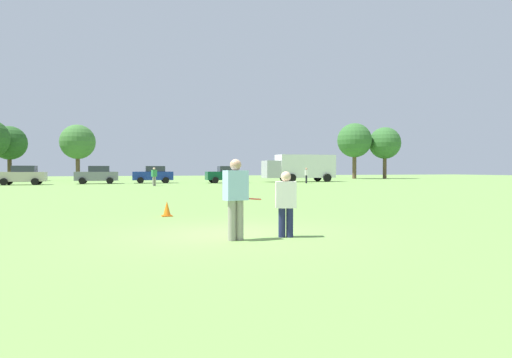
{
  "coord_description": "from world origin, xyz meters",
  "views": [
    {
      "loc": [
        -2.72,
        -9.82,
        1.49
      ],
      "look_at": [
        0.58,
        -0.27,
        1.26
      ],
      "focal_mm": 31.39,
      "sensor_mm": 36.0,
      "label": 1
    }
  ],
  "objects_px": {
    "player_defender": "(286,201)",
    "frisbee": "(255,199)",
    "parked_car_near_right": "(153,174)",
    "player_thrower": "(236,195)",
    "box_truck": "(300,167)",
    "traffic_cone": "(167,209)",
    "bystander_far_jogger": "(154,176)",
    "bystander_sideline_watcher": "(306,174)",
    "parked_car_far_right": "(226,174)",
    "parked_car_center": "(22,175)",
    "parked_car_mid_right": "(97,175)"
  },
  "relations": [
    {
      "from": "traffic_cone",
      "to": "parked_car_mid_right",
      "type": "xyz_separation_m",
      "value": [
        -2.38,
        34.19,
        0.69
      ]
    },
    {
      "from": "parked_car_mid_right",
      "to": "bystander_far_jogger",
      "type": "height_order",
      "value": "parked_car_mid_right"
    },
    {
      "from": "bystander_far_jogger",
      "to": "player_thrower",
      "type": "bearing_deg",
      "value": -93.18
    },
    {
      "from": "player_thrower",
      "to": "box_truck",
      "type": "relative_size",
      "value": 0.2
    },
    {
      "from": "parked_car_far_right",
      "to": "player_defender",
      "type": "bearing_deg",
      "value": -103.27
    },
    {
      "from": "frisbee",
      "to": "traffic_cone",
      "type": "bearing_deg",
      "value": 102.03
    },
    {
      "from": "parked_car_mid_right",
      "to": "box_truck",
      "type": "distance_m",
      "value": 22.63
    },
    {
      "from": "bystander_far_jogger",
      "to": "parked_car_far_right",
      "type": "bearing_deg",
      "value": 37.67
    },
    {
      "from": "traffic_cone",
      "to": "parked_car_near_right",
      "type": "xyz_separation_m",
      "value": [
        3.26,
        34.53,
        0.69
      ]
    },
    {
      "from": "player_defender",
      "to": "traffic_cone",
      "type": "bearing_deg",
      "value": 109.56
    },
    {
      "from": "player_defender",
      "to": "parked_car_far_right",
      "type": "relative_size",
      "value": 0.34
    },
    {
      "from": "box_truck",
      "to": "bystander_far_jogger",
      "type": "relative_size",
      "value": 5.25
    },
    {
      "from": "player_defender",
      "to": "parked_car_near_right",
      "type": "bearing_deg",
      "value": 87.98
    },
    {
      "from": "player_defender",
      "to": "bystander_far_jogger",
      "type": "relative_size",
      "value": 0.88
    },
    {
      "from": "player_defender",
      "to": "parked_car_mid_right",
      "type": "distance_m",
      "value": 39.65
    },
    {
      "from": "bystander_sideline_watcher",
      "to": "box_truck",
      "type": "bearing_deg",
      "value": 71.9
    },
    {
      "from": "player_defender",
      "to": "parked_car_center",
      "type": "distance_m",
      "value": 39.7
    },
    {
      "from": "box_truck",
      "to": "bystander_sideline_watcher",
      "type": "relative_size",
      "value": 5.24
    },
    {
      "from": "player_thrower",
      "to": "bystander_far_jogger",
      "type": "distance_m",
      "value": 31.5
    },
    {
      "from": "parked_car_far_right",
      "to": "bystander_far_jogger",
      "type": "distance_m",
      "value": 10.53
    },
    {
      "from": "player_thrower",
      "to": "parked_car_center",
      "type": "relative_size",
      "value": 0.4
    },
    {
      "from": "parked_car_center",
      "to": "parked_car_mid_right",
      "type": "relative_size",
      "value": 1.0
    },
    {
      "from": "parked_car_center",
      "to": "parked_car_near_right",
      "type": "bearing_deg",
      "value": 7.36
    },
    {
      "from": "player_thrower",
      "to": "bystander_sideline_watcher",
      "type": "bearing_deg",
      "value": 62.33
    },
    {
      "from": "parked_car_near_right",
      "to": "traffic_cone",
      "type": "bearing_deg",
      "value": -95.39
    },
    {
      "from": "parked_car_far_right",
      "to": "bystander_sideline_watcher",
      "type": "distance_m",
      "value": 8.67
    },
    {
      "from": "traffic_cone",
      "to": "parked_car_center",
      "type": "distance_m",
      "value": 34.17
    },
    {
      "from": "frisbee",
      "to": "bystander_sideline_watcher",
      "type": "relative_size",
      "value": 0.17
    },
    {
      "from": "parked_car_mid_right",
      "to": "bystander_far_jogger",
      "type": "relative_size",
      "value": 2.61
    },
    {
      "from": "parked_car_center",
      "to": "bystander_sideline_watcher",
      "type": "height_order",
      "value": "parked_car_center"
    },
    {
      "from": "player_defender",
      "to": "frisbee",
      "type": "xyz_separation_m",
      "value": [
        -0.73,
        -0.06,
        0.06
      ]
    },
    {
      "from": "player_thrower",
      "to": "parked_car_center",
      "type": "xyz_separation_m",
      "value": [
        -9.75,
        38.21,
        -0.03
      ]
    },
    {
      "from": "traffic_cone",
      "to": "parked_car_far_right",
      "type": "bearing_deg",
      "value": 71.7
    },
    {
      "from": "traffic_cone",
      "to": "parked_car_far_right",
      "type": "xyz_separation_m",
      "value": [
        10.79,
        32.62,
        0.69
      ]
    },
    {
      "from": "frisbee",
      "to": "traffic_cone",
      "type": "relative_size",
      "value": 0.57
    },
    {
      "from": "box_truck",
      "to": "player_defender",
      "type": "bearing_deg",
      "value": -115.12
    },
    {
      "from": "parked_car_far_right",
      "to": "box_truck",
      "type": "height_order",
      "value": "box_truck"
    },
    {
      "from": "parked_car_center",
      "to": "box_truck",
      "type": "xyz_separation_m",
      "value": [
        29.28,
        1.02,
        0.83
      ]
    },
    {
      "from": "player_defender",
      "to": "box_truck",
      "type": "height_order",
      "value": "box_truck"
    },
    {
      "from": "parked_car_near_right",
      "to": "bystander_sideline_watcher",
      "type": "bearing_deg",
      "value": -21.03
    },
    {
      "from": "bystander_sideline_watcher",
      "to": "bystander_far_jogger",
      "type": "distance_m",
      "value": 16.24
    },
    {
      "from": "parked_car_far_right",
      "to": "player_thrower",
      "type": "bearing_deg",
      "value": -104.9
    },
    {
      "from": "parked_car_near_right",
      "to": "player_thrower",
      "type": "bearing_deg",
      "value": -93.68
    },
    {
      "from": "parked_car_far_right",
      "to": "box_truck",
      "type": "relative_size",
      "value": 0.5
    },
    {
      "from": "frisbee",
      "to": "parked_car_far_right",
      "type": "height_order",
      "value": "parked_car_far_right"
    },
    {
      "from": "parked_car_near_right",
      "to": "bystander_sideline_watcher",
      "type": "xyz_separation_m",
      "value": [
        15.24,
        -5.86,
        0.0
      ]
    },
    {
      "from": "frisbee",
      "to": "bystander_sideline_watcher",
      "type": "xyz_separation_m",
      "value": [
        17.37,
        33.96,
        0.07
      ]
    },
    {
      "from": "player_thrower",
      "to": "parked_car_near_right",
      "type": "distance_m",
      "value": 39.88
    },
    {
      "from": "player_defender",
      "to": "bystander_sideline_watcher",
      "type": "bearing_deg",
      "value": 63.85
    },
    {
      "from": "bystander_far_jogger",
      "to": "bystander_sideline_watcher",
      "type": "bearing_deg",
      "value": 8.81
    }
  ]
}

